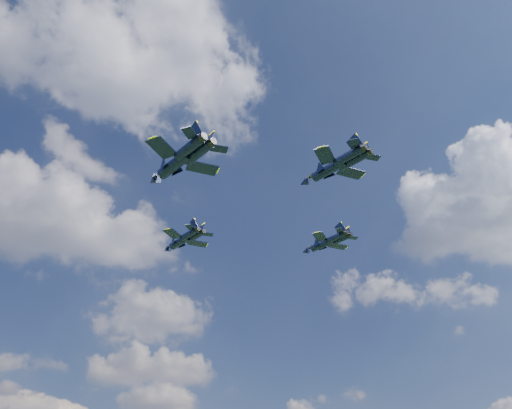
% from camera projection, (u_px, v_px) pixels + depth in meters
% --- Properties ---
extents(jet_lead, '(10.39, 14.37, 3.41)m').
position_uv_depth(jet_lead, '(179.00, 242.00, 107.68)').
color(jet_lead, black).
extents(jet_left, '(13.20, 18.29, 4.34)m').
position_uv_depth(jet_left, '(173.00, 165.00, 84.98)').
color(jet_left, black).
extents(jet_right, '(10.38, 14.27, 3.40)m').
position_uv_depth(jet_right, '(321.00, 245.00, 112.33)').
color(jet_right, black).
extents(jet_slot, '(11.39, 15.68, 3.74)m').
position_uv_depth(jet_slot, '(327.00, 170.00, 85.99)').
color(jet_slot, black).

